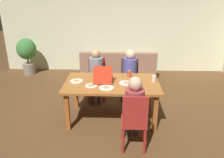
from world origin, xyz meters
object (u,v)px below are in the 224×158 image
at_px(person_1, 130,71).
at_px(plate_2, 126,83).
at_px(dining_table, 112,87).
at_px(person_2, 134,106).
at_px(pizza_box_0, 103,77).
at_px(plate_0, 77,81).
at_px(drinking_glass_1, 154,79).
at_px(person_0, 96,71).
at_px(chair_0, 97,77).
at_px(plate_1, 91,85).
at_px(chair_1, 130,76).
at_px(potted_plant, 27,52).
at_px(drinking_glass_0, 129,74).
at_px(chair_2, 134,122).
at_px(couch, 118,68).
at_px(plate_3, 106,88).

xyz_separation_m(person_1, plate_2, (-0.12, -0.87, 0.08)).
distance_m(dining_table, person_2, 0.87).
height_order(pizza_box_0, plate_0, pizza_box_0).
height_order(person_2, pizza_box_0, person_2).
bearing_deg(drinking_glass_1, person_0, 147.57).
relative_size(chair_0, plate_1, 4.40).
xyz_separation_m(dining_table, person_2, (0.37, -0.79, 0.03)).
bearing_deg(plate_0, chair_1, 42.60).
bearing_deg(plate_2, chair_0, 122.97).
height_order(drinking_glass_1, potted_plant, potted_plant).
bearing_deg(drinking_glass_0, potted_plant, 143.29).
distance_m(person_2, plate_0, 1.32).
distance_m(chair_1, chair_2, 1.93).
distance_m(pizza_box_0, drinking_glass_0, 0.52).
distance_m(person_0, pizza_box_0, 0.71).
height_order(dining_table, chair_1, chair_1).
height_order(person_0, plate_0, person_0).
distance_m(pizza_box_0, couch, 2.27).
bearing_deg(person_2, plate_0, 141.90).
distance_m(person_0, chair_2, 1.92).
height_order(person_1, plate_3, person_1).
bearing_deg(drinking_glass_1, chair_0, 143.20).
bearing_deg(couch, person_2, -85.02).
bearing_deg(couch, plate_1, -100.40).
height_order(chair_2, couch, chair_2).
relative_size(person_1, couch, 0.56).
bearing_deg(person_2, person_0, 115.21).
height_order(plate_0, drinking_glass_0, drinking_glass_0).
bearing_deg(couch, person_0, -107.56).
distance_m(chair_0, plate_3, 1.27).
bearing_deg(plate_2, person_2, -81.07).
xyz_separation_m(person_1, plate_3, (-0.46, -1.10, 0.08)).
relative_size(chair_2, plate_2, 4.19).
relative_size(chair_0, plate_3, 3.70).
height_order(chair_1, chair_2, chair_2).
height_order(chair_0, plate_0, chair_0).
height_order(person_1, plate_0, person_1).
xyz_separation_m(dining_table, drinking_glass_1, (0.79, 0.07, 0.15)).
xyz_separation_m(plate_0, plate_3, (0.58, -0.29, 0.00)).
height_order(dining_table, plate_1, plate_1).
relative_size(plate_2, potted_plant, 0.22).
bearing_deg(pizza_box_0, person_1, 51.85).
relative_size(person_2, plate_2, 5.13).
bearing_deg(drinking_glass_0, plate_2, -102.97).
bearing_deg(drinking_glass_1, chair_2, -112.09).
bearing_deg(plate_3, person_1, 67.39).
relative_size(chair_2, drinking_glass_1, 8.39).
distance_m(person_0, drinking_glass_1, 1.39).
xyz_separation_m(dining_table, chair_0, (-0.38, 0.94, -0.17)).
bearing_deg(dining_table, potted_plant, 136.35).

